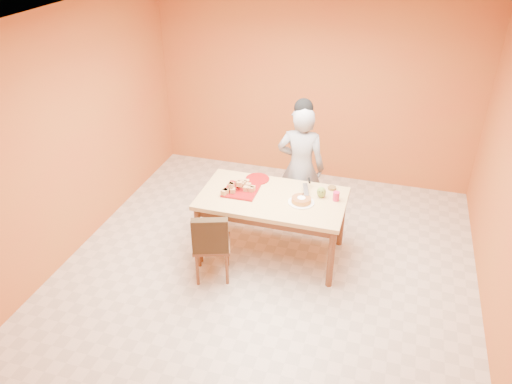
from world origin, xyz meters
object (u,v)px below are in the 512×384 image
(dining_chair, at_px, (211,243))
(pastry_platter, at_px, (241,191))
(dining_table, at_px, (272,204))
(magenta_glass, at_px, (336,196))
(red_dinner_plate, at_px, (257,179))
(sponge_cake, at_px, (301,200))
(person, at_px, (301,168))
(checker_tin, at_px, (332,188))
(egg_ornament, at_px, (321,192))

(dining_chair, relative_size, pastry_platter, 2.32)
(dining_table, distance_m, magenta_glass, 0.71)
(dining_table, xyz_separation_m, red_dinner_plate, (-0.27, 0.33, 0.10))
(sponge_cake, bearing_deg, dining_chair, -146.40)
(dining_table, distance_m, person, 0.73)
(person, relative_size, sponge_cake, 7.45)
(dining_table, bearing_deg, checker_tin, 30.20)
(egg_ornament, distance_m, magenta_glass, 0.17)
(person, bearing_deg, egg_ornament, 120.07)
(dining_chair, xyz_separation_m, egg_ornament, (1.02, 0.74, 0.38))
(red_dinner_plate, bearing_deg, dining_table, -50.72)
(red_dinner_plate, xyz_separation_m, magenta_glass, (0.95, -0.21, 0.04))
(sponge_cake, distance_m, magenta_glass, 0.38)
(egg_ornament, bearing_deg, sponge_cake, -126.30)
(sponge_cake, relative_size, magenta_glass, 2.08)
(dining_chair, distance_m, egg_ornament, 1.32)
(dining_chair, relative_size, magenta_glass, 8.30)
(sponge_cake, height_order, egg_ornament, egg_ornament)
(egg_ornament, distance_m, checker_tin, 0.23)
(sponge_cake, bearing_deg, magenta_glass, 24.31)
(dining_chair, distance_m, magenta_glass, 1.44)
(dining_table, height_order, pastry_platter, pastry_platter)
(dining_table, height_order, magenta_glass, magenta_glass)
(egg_ornament, bearing_deg, dining_table, -154.86)
(dining_chair, bearing_deg, checker_tin, 21.50)
(person, xyz_separation_m, pastry_platter, (-0.53, -0.69, -0.02))
(sponge_cake, bearing_deg, red_dinner_plate, 148.71)
(egg_ornament, bearing_deg, person, 131.70)
(egg_ornament, relative_size, magenta_glass, 1.24)
(pastry_platter, bearing_deg, red_dinner_plate, 72.86)
(dining_table, xyz_separation_m, egg_ornament, (0.51, 0.14, 0.16))
(person, height_order, egg_ornament, person)
(red_dinner_plate, distance_m, checker_tin, 0.87)
(sponge_cake, height_order, magenta_glass, magenta_glass)
(dining_chair, height_order, checker_tin, dining_chair)
(person, xyz_separation_m, checker_tin, (0.44, -0.35, -0.02))
(dining_table, relative_size, person, 1.01)
(person, xyz_separation_m, egg_ornament, (0.35, -0.56, 0.03))
(dining_table, relative_size, egg_ornament, 12.65)
(dining_chair, height_order, sponge_cake, dining_chair)
(person, distance_m, magenta_glass, 0.77)
(dining_table, bearing_deg, red_dinner_plate, 129.28)
(dining_chair, xyz_separation_m, magenta_glass, (1.19, 0.72, 0.37))
(dining_table, height_order, person, person)
(dining_chair, bearing_deg, red_dinner_plate, 56.47)
(dining_chair, relative_size, person, 0.54)
(pastry_platter, height_order, sponge_cake, sponge_cake)
(pastry_platter, distance_m, red_dinner_plate, 0.33)
(dining_table, xyz_separation_m, sponge_cake, (0.33, -0.04, 0.13))
(dining_table, distance_m, checker_tin, 0.70)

